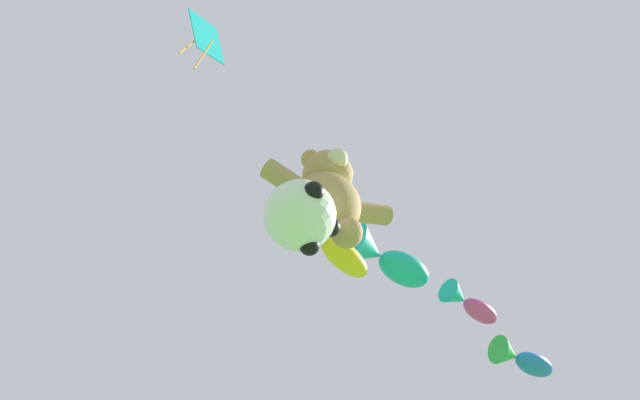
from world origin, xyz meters
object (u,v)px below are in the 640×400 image
(teddy_bear_kite, at_px, (328,194))
(fish_kite_cobalt, at_px, (521,359))
(fish_kite_magenta, at_px, (468,304))
(fish_kite_goldfin, at_px, (328,243))
(diamond_kite, at_px, (206,39))
(fish_kite_teal, at_px, (386,259))
(soccer_ball_kite, at_px, (301,216))

(teddy_bear_kite, bearing_deg, fish_kite_cobalt, 22.87)
(teddy_bear_kite, bearing_deg, fish_kite_magenta, 23.78)
(fish_kite_goldfin, xyz_separation_m, diamond_kite, (-3.83, -1.89, 3.12))
(fish_kite_goldfin, relative_size, fish_kite_magenta, 1.26)
(fish_kite_teal, height_order, diamond_kite, diamond_kite)
(fish_kite_goldfin, relative_size, diamond_kite, 0.75)
(fish_kite_magenta, xyz_separation_m, diamond_kite, (-7.81, -2.52, 2.49))
(diamond_kite, bearing_deg, soccer_ball_kite, 5.44)
(soccer_ball_kite, height_order, diamond_kite, diamond_kite)
(teddy_bear_kite, xyz_separation_m, diamond_kite, (-3.17, -0.47, 3.85))
(soccer_ball_kite, distance_m, fish_kite_cobalt, 7.95)
(soccer_ball_kite, distance_m, fish_kite_goldfin, 2.95)
(fish_kite_teal, relative_size, diamond_kite, 0.78)
(fish_kite_cobalt, bearing_deg, fish_kite_magenta, -159.52)
(fish_kite_teal, height_order, fish_kite_cobalt, fish_kite_teal)
(fish_kite_teal, xyz_separation_m, diamond_kite, (-5.53, -2.34, 2.23))
(fish_kite_teal, xyz_separation_m, fish_kite_magenta, (2.28, 0.18, -0.25))
(fish_kite_teal, bearing_deg, fish_kite_goldfin, -165.30)
(fish_kite_cobalt, bearing_deg, soccer_ball_kite, -157.23)
(soccer_ball_kite, xyz_separation_m, fish_kite_goldfin, (1.23, 1.64, 2.12))
(fish_kite_goldfin, xyz_separation_m, fish_kite_teal, (1.70, 0.45, 0.89))
(teddy_bear_kite, distance_m, fish_kite_goldfin, 1.72)
(fish_kite_teal, bearing_deg, soccer_ball_kite, -144.51)
(soccer_ball_kite, xyz_separation_m, fish_kite_teal, (2.93, 2.09, 3.02))
(soccer_ball_kite, height_order, fish_kite_goldfin, fish_kite_goldfin)
(teddy_bear_kite, relative_size, fish_kite_goldfin, 1.19)
(teddy_bear_kite, height_order, fish_kite_cobalt, teddy_bear_kite)
(soccer_ball_kite, relative_size, fish_kite_magenta, 0.70)
(teddy_bear_kite, height_order, diamond_kite, diamond_kite)
(soccer_ball_kite, bearing_deg, teddy_bear_kite, 21.64)
(soccer_ball_kite, relative_size, fish_kite_goldfin, 0.55)
(teddy_bear_kite, relative_size, fish_kite_cobalt, 1.49)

